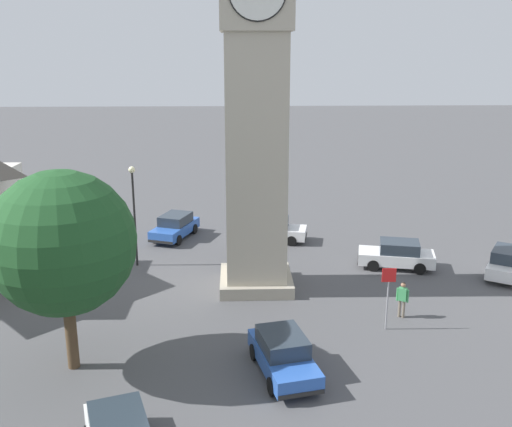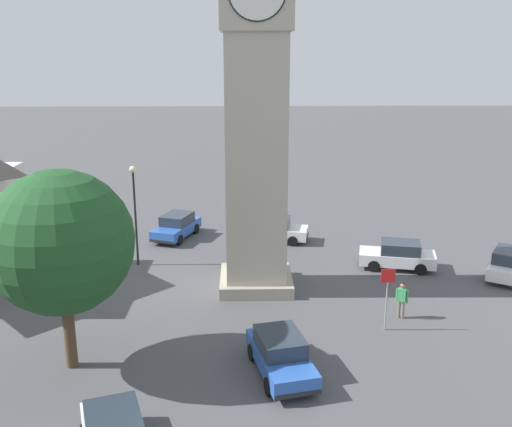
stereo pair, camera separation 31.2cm
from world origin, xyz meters
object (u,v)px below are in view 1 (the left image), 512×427
object	(u,v)px
car_blue_kerb	(273,229)
lamp_post	(134,201)
car_silver_kerb	(283,354)
car_white_side	(508,262)
clock_tower	(256,16)
car_red_corner	(175,226)
pedestrian	(402,296)
tree	(63,243)
car_green_alley	(397,255)
road_sign	(388,288)

from	to	relation	value
car_blue_kerb	lamp_post	distance (m)	9.34
car_silver_kerb	car_white_side	xyz separation A→B (m)	(-12.79, -9.22, 0.00)
clock_tower	car_red_corner	world-z (taller)	clock_tower
pedestrian	tree	distance (m)	14.69
clock_tower	tree	world-z (taller)	clock_tower
car_silver_kerb	car_red_corner	distance (m)	17.34
car_white_side	tree	bearing A→B (deg)	22.38
car_green_alley	road_sign	xyz separation A→B (m)	(2.45, 7.30, 1.14)
car_red_corner	car_white_side	xyz separation A→B (m)	(-18.40, 7.18, 0.00)
car_red_corner	tree	size ratio (longest dim) A/B	0.58
clock_tower	road_sign	world-z (taller)	clock_tower
car_white_side	road_sign	world-z (taller)	road_sign
car_blue_kerb	car_silver_kerb	xyz separation A→B (m)	(0.62, 15.55, 0.00)
car_silver_kerb	car_white_side	size ratio (longest dim) A/B	1.00
lamp_post	road_sign	size ratio (longest dim) A/B	2.02
clock_tower	car_red_corner	size ratio (longest dim) A/B	5.02
car_red_corner	car_white_side	world-z (taller)	same
car_green_alley	lamp_post	size ratio (longest dim) A/B	0.78
car_blue_kerb	car_green_alley	distance (m)	8.19
tree	road_sign	bearing A→B (deg)	-168.26
clock_tower	car_white_side	bearing A→B (deg)	-175.98
clock_tower	car_red_corner	xyz separation A→B (m)	(4.90, -8.13, -12.33)
clock_tower	car_silver_kerb	world-z (taller)	clock_tower
tree	lamp_post	size ratio (longest dim) A/B	1.35
lamp_post	road_sign	world-z (taller)	lamp_post
pedestrian	clock_tower	bearing A→B (deg)	-30.69
car_red_corner	lamp_post	world-z (taller)	lamp_post
lamp_post	car_blue_kerb	bearing A→B (deg)	-152.85
car_red_corner	car_green_alley	size ratio (longest dim) A/B	1.01
clock_tower	car_silver_kerb	bearing A→B (deg)	94.88
car_silver_kerb	car_blue_kerb	bearing A→B (deg)	-92.29
clock_tower	car_red_corner	bearing A→B (deg)	-58.92
car_red_corner	car_white_side	bearing A→B (deg)	158.67
clock_tower	car_green_alley	world-z (taller)	clock_tower
car_green_alley	road_sign	bearing A→B (deg)	71.46
car_blue_kerb	road_sign	world-z (taller)	road_sign
car_blue_kerb	road_sign	bearing A→B (deg)	108.56
tree	car_red_corner	bearing A→B (deg)	-98.37
pedestrian	road_sign	distance (m)	1.75
car_white_side	car_green_alley	size ratio (longest dim) A/B	1.00
car_silver_kerb	pedestrian	size ratio (longest dim) A/B	2.60
clock_tower	car_green_alley	size ratio (longest dim) A/B	5.08
car_red_corner	pedestrian	size ratio (longest dim) A/B	2.64
car_white_side	pedestrian	bearing A→B (deg)	33.96
car_silver_kerb	lamp_post	distance (m)	13.92
car_red_corner	road_sign	bearing A→B (deg)	128.30
car_blue_kerb	tree	xyz separation A→B (m)	(8.54, 14.85, 4.21)
car_green_alley	tree	world-z (taller)	tree
car_silver_kerb	car_green_alley	size ratio (longest dim) A/B	1.00
pedestrian	road_sign	xyz separation A→B (m)	(1.00, 1.14, 0.89)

